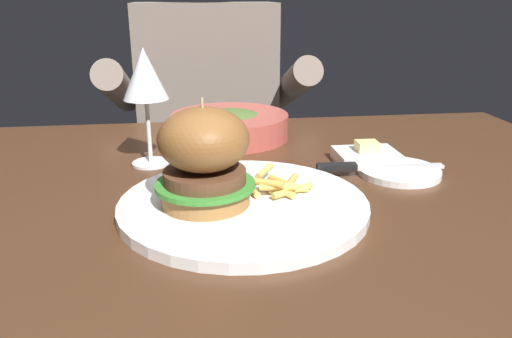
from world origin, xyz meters
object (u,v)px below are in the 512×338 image
at_px(table_knife, 368,167).
at_px(butter_dish, 366,156).
at_px(bread_plate, 399,171).
at_px(soup_bowl, 230,125).
at_px(diner_person, 209,158).
at_px(wine_glass, 145,78).
at_px(main_plate, 244,205).
at_px(burger_sandwich, 204,157).

relative_size(table_knife, butter_dish, 1.97).
xyz_separation_m(bread_plate, soup_bowl, (-0.24, 0.24, 0.02)).
bearing_deg(butter_dish, diner_person, 111.55).
bearing_deg(wine_glass, butter_dish, -6.29).
bearing_deg(bread_plate, butter_dish, 116.97).
height_order(main_plate, wine_glass, wine_glass).
distance_m(table_knife, diner_person, 0.71).
xyz_separation_m(soup_bowl, diner_person, (-0.03, 0.42, -0.20)).
relative_size(main_plate, table_knife, 1.62).
bearing_deg(soup_bowl, main_plate, -91.72).
distance_m(burger_sandwich, diner_person, 0.80).
bearing_deg(diner_person, butter_dish, -68.45).
distance_m(butter_dish, diner_person, 0.67).
distance_m(burger_sandwich, wine_glass, 0.23).
xyz_separation_m(table_knife, butter_dish, (0.02, 0.06, -0.00)).
bearing_deg(burger_sandwich, main_plate, 5.22).
height_order(main_plate, table_knife, table_knife).
xyz_separation_m(main_plate, table_knife, (0.20, 0.10, 0.01)).
bearing_deg(main_plate, wine_glass, 122.92).
height_order(main_plate, burger_sandwich, burger_sandwich).
bearing_deg(table_knife, diner_person, 108.37).
bearing_deg(soup_bowl, table_knife, -51.26).
relative_size(main_plate, wine_glass, 1.71).
relative_size(burger_sandwich, diner_person, 0.11).
bearing_deg(butter_dish, table_knife, -107.13).
distance_m(wine_glass, butter_dish, 0.37).
xyz_separation_m(main_plate, bread_plate, (0.25, 0.10, -0.00)).
xyz_separation_m(main_plate, wine_glass, (-0.13, 0.20, 0.13)).
relative_size(wine_glass, soup_bowl, 0.83).
relative_size(wine_glass, diner_person, 0.16).
relative_size(table_knife, soup_bowl, 0.88).
relative_size(bread_plate, butter_dish, 1.25).
distance_m(main_plate, wine_glass, 0.27).
relative_size(butter_dish, diner_person, 0.08).
bearing_deg(wine_glass, main_plate, -57.08).
bearing_deg(diner_person, wine_glass, -101.39).
bearing_deg(burger_sandwich, diner_person, 87.67).
xyz_separation_m(bread_plate, diner_person, (-0.27, 0.66, -0.18)).
distance_m(table_knife, soup_bowl, 0.30).
xyz_separation_m(bread_plate, butter_dish, (-0.03, 0.06, 0.01)).
height_order(soup_bowl, diner_person, diner_person).
height_order(butter_dish, diner_person, diner_person).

